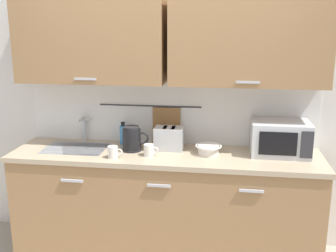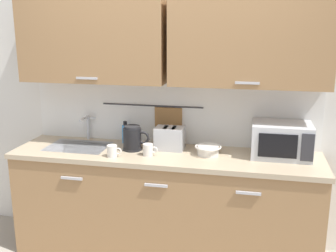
{
  "view_description": "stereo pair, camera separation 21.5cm",
  "coord_description": "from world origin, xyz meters",
  "px_view_note": "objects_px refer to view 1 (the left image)",
  "views": [
    {
      "loc": [
        0.48,
        -2.84,
        1.94
      ],
      "look_at": [
        0.02,
        0.33,
        1.12
      ],
      "focal_mm": 43.64,
      "sensor_mm": 36.0,
      "label": 1
    },
    {
      "loc": [
        0.7,
        -2.81,
        1.94
      ],
      "look_at": [
        0.02,
        0.33,
        1.12
      ],
      "focal_mm": 43.64,
      "sensor_mm": 36.0,
      "label": 2
    }
  ],
  "objects_px": {
    "microwave": "(280,138)",
    "electric_kettle": "(132,139)",
    "mixing_bowl": "(208,149)",
    "mug_by_kettle": "(149,150)",
    "mug_near_sink": "(113,152)",
    "dish_soap_bottle": "(123,134)",
    "toaster": "(169,138)"
  },
  "relations": [
    {
      "from": "microwave",
      "to": "toaster",
      "type": "bearing_deg",
      "value": -179.75
    },
    {
      "from": "mixing_bowl",
      "to": "mug_by_kettle",
      "type": "relative_size",
      "value": 1.78
    },
    {
      "from": "dish_soap_bottle",
      "to": "mug_near_sink",
      "type": "relative_size",
      "value": 1.63
    },
    {
      "from": "electric_kettle",
      "to": "dish_soap_bottle",
      "type": "bearing_deg",
      "value": 123.61
    },
    {
      "from": "mug_near_sink",
      "to": "mug_by_kettle",
      "type": "distance_m",
      "value": 0.28
    },
    {
      "from": "dish_soap_bottle",
      "to": "toaster",
      "type": "relative_size",
      "value": 0.77
    },
    {
      "from": "mixing_bowl",
      "to": "mug_near_sink",
      "type": "bearing_deg",
      "value": -164.52
    },
    {
      "from": "microwave",
      "to": "electric_kettle",
      "type": "height_order",
      "value": "microwave"
    },
    {
      "from": "electric_kettle",
      "to": "toaster",
      "type": "height_order",
      "value": "electric_kettle"
    },
    {
      "from": "dish_soap_bottle",
      "to": "mug_near_sink",
      "type": "bearing_deg",
      "value": -87.25
    },
    {
      "from": "electric_kettle",
      "to": "toaster",
      "type": "xyz_separation_m",
      "value": [
        0.3,
        0.08,
        -0.01
      ]
    },
    {
      "from": "mug_near_sink",
      "to": "mug_by_kettle",
      "type": "xyz_separation_m",
      "value": [
        0.27,
        0.09,
        0.0
      ]
    },
    {
      "from": "electric_kettle",
      "to": "mug_near_sink",
      "type": "bearing_deg",
      "value": -117.29
    },
    {
      "from": "dish_soap_bottle",
      "to": "mixing_bowl",
      "type": "height_order",
      "value": "dish_soap_bottle"
    },
    {
      "from": "dish_soap_bottle",
      "to": "toaster",
      "type": "distance_m",
      "value": 0.43
    },
    {
      "from": "microwave",
      "to": "toaster",
      "type": "height_order",
      "value": "microwave"
    },
    {
      "from": "electric_kettle",
      "to": "mixing_bowl",
      "type": "height_order",
      "value": "electric_kettle"
    },
    {
      "from": "microwave",
      "to": "electric_kettle",
      "type": "xyz_separation_m",
      "value": [
        -1.2,
        -0.09,
        -0.03
      ]
    },
    {
      "from": "mug_near_sink",
      "to": "toaster",
      "type": "height_order",
      "value": "toaster"
    },
    {
      "from": "toaster",
      "to": "mug_by_kettle",
      "type": "relative_size",
      "value": 2.13
    },
    {
      "from": "microwave",
      "to": "electric_kettle",
      "type": "bearing_deg",
      "value": -175.81
    },
    {
      "from": "mug_near_sink",
      "to": "mixing_bowl",
      "type": "xyz_separation_m",
      "value": [
        0.74,
        0.2,
        -0.0
      ]
    },
    {
      "from": "dish_soap_bottle",
      "to": "mug_by_kettle",
      "type": "height_order",
      "value": "dish_soap_bottle"
    },
    {
      "from": "mug_near_sink",
      "to": "electric_kettle",
      "type": "bearing_deg",
      "value": 62.71
    },
    {
      "from": "mug_near_sink",
      "to": "mixing_bowl",
      "type": "distance_m",
      "value": 0.76
    },
    {
      "from": "microwave",
      "to": "mixing_bowl",
      "type": "bearing_deg",
      "value": -171.05
    },
    {
      "from": "microwave",
      "to": "mixing_bowl",
      "type": "distance_m",
      "value": 0.58
    },
    {
      "from": "electric_kettle",
      "to": "toaster",
      "type": "bearing_deg",
      "value": 15.78
    },
    {
      "from": "mug_by_kettle",
      "to": "mug_near_sink",
      "type": "bearing_deg",
      "value": -161.16
    },
    {
      "from": "toaster",
      "to": "mug_near_sink",
      "type": "bearing_deg",
      "value": -144.31
    },
    {
      "from": "dish_soap_bottle",
      "to": "mug_near_sink",
      "type": "height_order",
      "value": "dish_soap_bottle"
    },
    {
      "from": "microwave",
      "to": "dish_soap_bottle",
      "type": "bearing_deg",
      "value": 175.67
    }
  ]
}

